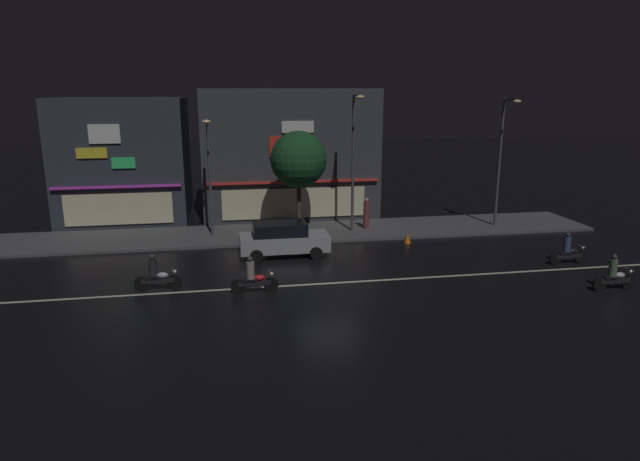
{
  "coord_description": "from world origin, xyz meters",
  "views": [
    {
      "loc": [
        -4.16,
        -21.35,
        7.78
      ],
      "look_at": [
        0.22,
        3.34,
        1.45
      ],
      "focal_mm": 30.8,
      "sensor_mm": 36.0,
      "label": 1
    }
  ],
  "objects_px": {
    "streetlamp_west": "(209,166)",
    "motorcycle_opposite_lane": "(614,275)",
    "parked_car_near_kerb": "(283,239)",
    "motorcycle_lead": "(253,278)",
    "streetlamp_east": "(502,152)",
    "streetlamp_mid": "(354,153)",
    "motorcycle_following": "(156,275)",
    "motorcycle_trailing_far": "(568,251)",
    "traffic_cone": "(408,238)",
    "pedestrian_on_sidewalk": "(366,214)"
  },
  "relations": [
    {
      "from": "pedestrian_on_sidewalk",
      "to": "traffic_cone",
      "type": "bearing_deg",
      "value": 89.64
    },
    {
      "from": "motorcycle_following",
      "to": "motorcycle_opposite_lane",
      "type": "distance_m",
      "value": 18.47
    },
    {
      "from": "motorcycle_following",
      "to": "motorcycle_lead",
      "type": "bearing_deg",
      "value": -9.37
    },
    {
      "from": "streetlamp_west",
      "to": "motorcycle_opposite_lane",
      "type": "distance_m",
      "value": 19.79
    },
    {
      "from": "motorcycle_opposite_lane",
      "to": "motorcycle_trailing_far",
      "type": "height_order",
      "value": "same"
    },
    {
      "from": "pedestrian_on_sidewalk",
      "to": "traffic_cone",
      "type": "height_order",
      "value": "pedestrian_on_sidewalk"
    },
    {
      "from": "streetlamp_west",
      "to": "motorcycle_opposite_lane",
      "type": "relative_size",
      "value": 3.37
    },
    {
      "from": "traffic_cone",
      "to": "pedestrian_on_sidewalk",
      "type": "bearing_deg",
      "value": 115.64
    },
    {
      "from": "parked_car_near_kerb",
      "to": "pedestrian_on_sidewalk",
      "type": "bearing_deg",
      "value": -141.46
    },
    {
      "from": "streetlamp_west",
      "to": "motorcycle_lead",
      "type": "bearing_deg",
      "value": -79.05
    },
    {
      "from": "motorcycle_trailing_far",
      "to": "traffic_cone",
      "type": "height_order",
      "value": "motorcycle_trailing_far"
    },
    {
      "from": "motorcycle_opposite_lane",
      "to": "motorcycle_lead",
      "type": "bearing_deg",
      "value": -9.02
    },
    {
      "from": "parked_car_near_kerb",
      "to": "motorcycle_following",
      "type": "distance_m",
      "value": 6.81
    },
    {
      "from": "pedestrian_on_sidewalk",
      "to": "parked_car_near_kerb",
      "type": "distance_m",
      "value": 6.76
    },
    {
      "from": "streetlamp_west",
      "to": "motorcycle_following",
      "type": "distance_m",
      "value": 8.78
    },
    {
      "from": "streetlamp_east",
      "to": "motorcycle_following",
      "type": "distance_m",
      "value": 20.33
    },
    {
      "from": "motorcycle_following",
      "to": "traffic_cone",
      "type": "distance_m",
      "value": 13.34
    },
    {
      "from": "motorcycle_trailing_far",
      "to": "traffic_cone",
      "type": "xyz_separation_m",
      "value": [
        -6.15,
        4.8,
        -0.36
      ]
    },
    {
      "from": "streetlamp_mid",
      "to": "motorcycle_following",
      "type": "bearing_deg",
      "value": -142.82
    },
    {
      "from": "traffic_cone",
      "to": "parked_car_near_kerb",
      "type": "bearing_deg",
      "value": -170.27
    },
    {
      "from": "pedestrian_on_sidewalk",
      "to": "traffic_cone",
      "type": "distance_m",
      "value": 3.46
    },
    {
      "from": "streetlamp_east",
      "to": "pedestrian_on_sidewalk",
      "type": "height_order",
      "value": "streetlamp_east"
    },
    {
      "from": "parked_car_near_kerb",
      "to": "motorcycle_trailing_far",
      "type": "relative_size",
      "value": 2.26
    },
    {
      "from": "pedestrian_on_sidewalk",
      "to": "motorcycle_following",
      "type": "height_order",
      "value": "pedestrian_on_sidewalk"
    },
    {
      "from": "motorcycle_opposite_lane",
      "to": "parked_car_near_kerb",
      "type": "bearing_deg",
      "value": -29.66
    },
    {
      "from": "streetlamp_mid",
      "to": "streetlamp_east",
      "type": "bearing_deg",
      "value": -1.44
    },
    {
      "from": "parked_car_near_kerb",
      "to": "motorcycle_lead",
      "type": "relative_size",
      "value": 2.26
    },
    {
      "from": "motorcycle_following",
      "to": "motorcycle_trailing_far",
      "type": "relative_size",
      "value": 1.0
    },
    {
      "from": "streetlamp_east",
      "to": "streetlamp_west",
      "type": "bearing_deg",
      "value": 178.21
    },
    {
      "from": "streetlamp_mid",
      "to": "streetlamp_east",
      "type": "height_order",
      "value": "streetlamp_mid"
    },
    {
      "from": "streetlamp_east",
      "to": "motorcycle_trailing_far",
      "type": "distance_m",
      "value": 8.03
    },
    {
      "from": "parked_car_near_kerb",
      "to": "motorcycle_following",
      "type": "xyz_separation_m",
      "value": [
        -5.58,
        -3.9,
        -0.24
      ]
    },
    {
      "from": "streetlamp_east",
      "to": "traffic_cone",
      "type": "relative_size",
      "value": 13.36
    },
    {
      "from": "parked_car_near_kerb",
      "to": "motorcycle_lead",
      "type": "bearing_deg",
      "value": 70.38
    },
    {
      "from": "motorcycle_lead",
      "to": "motorcycle_trailing_far",
      "type": "bearing_deg",
      "value": -179.7
    },
    {
      "from": "motorcycle_lead",
      "to": "parked_car_near_kerb",
      "type": "bearing_deg",
      "value": -114.23
    },
    {
      "from": "motorcycle_trailing_far",
      "to": "motorcycle_following",
      "type": "bearing_deg",
      "value": 174.31
    },
    {
      "from": "streetlamp_mid",
      "to": "motorcycle_opposite_lane",
      "type": "distance_m",
      "value": 14.12
    },
    {
      "from": "streetlamp_east",
      "to": "parked_car_near_kerb",
      "type": "distance_m",
      "value": 13.91
    },
    {
      "from": "streetlamp_west",
      "to": "parked_car_near_kerb",
      "type": "bearing_deg",
      "value": -48.73
    },
    {
      "from": "motorcycle_trailing_far",
      "to": "traffic_cone",
      "type": "bearing_deg",
      "value": 135.53
    },
    {
      "from": "streetlamp_west",
      "to": "streetlamp_mid",
      "type": "distance_m",
      "value": 7.85
    },
    {
      "from": "pedestrian_on_sidewalk",
      "to": "parked_car_near_kerb",
      "type": "xyz_separation_m",
      "value": [
        -5.29,
        -4.21,
        -0.1
      ]
    },
    {
      "from": "motorcycle_lead",
      "to": "motorcycle_opposite_lane",
      "type": "relative_size",
      "value": 1.0
    },
    {
      "from": "motorcycle_opposite_lane",
      "to": "motorcycle_following",
      "type": "bearing_deg",
      "value": -10.24
    },
    {
      "from": "motorcycle_following",
      "to": "traffic_cone",
      "type": "height_order",
      "value": "motorcycle_following"
    },
    {
      "from": "parked_car_near_kerb",
      "to": "motorcycle_lead",
      "type": "distance_m",
      "value": 5.2
    },
    {
      "from": "streetlamp_east",
      "to": "motorcycle_trailing_far",
      "type": "relative_size",
      "value": 3.87
    },
    {
      "from": "motorcycle_opposite_lane",
      "to": "traffic_cone",
      "type": "distance_m",
      "value": 10.15
    },
    {
      "from": "pedestrian_on_sidewalk",
      "to": "motorcycle_trailing_far",
      "type": "height_order",
      "value": "pedestrian_on_sidewalk"
    }
  ]
}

